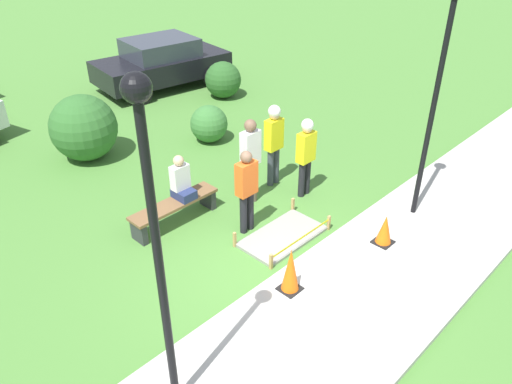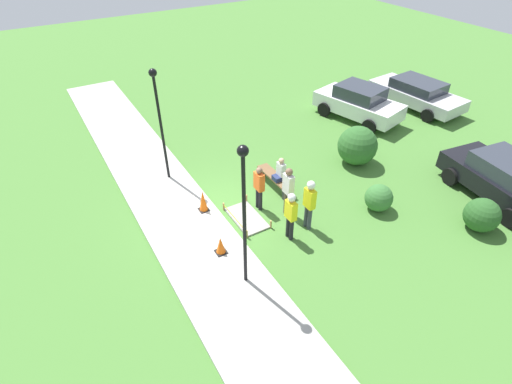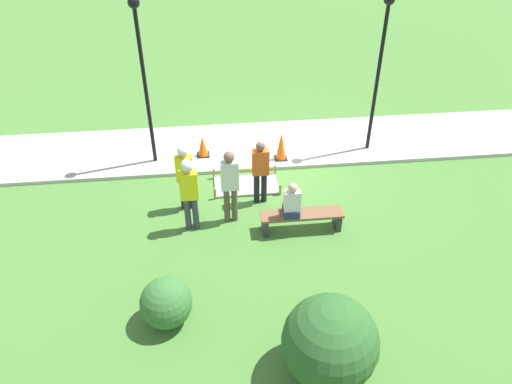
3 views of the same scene
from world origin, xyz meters
The scene contains 17 objects.
ground_plane centered at (0.00, 0.00, 0.00)m, with size 60.00×60.00×0.00m, color #477A33.
sidewalk centered at (0.00, -1.30, 0.05)m, with size 28.00×2.61×0.10m.
wet_concrete_patch centered at (0.88, 0.67, 0.03)m, with size 1.69×0.96×0.31m.
traffic_cone_near_patch centered at (-0.19, -0.43, 0.50)m, with size 0.34×0.34×0.80m.
traffic_cone_far_patch centered at (1.95, -0.84, 0.39)m, with size 0.34×0.34×0.59m.
park_bench centered at (-0.22, 2.52, 0.34)m, with size 1.88×0.44×0.47m.
person_seated_on_bench centered at (0.03, 2.57, 0.82)m, with size 0.36×0.44×0.89m.
worker_supervisor centered at (2.27, 2.19, 1.12)m, with size 0.40×0.27×1.86m.
worker_assistant centered at (2.38, 1.40, 1.04)m, with size 0.40×0.25×1.75m.
bystander_in_orange_shirt centered at (0.59, 1.34, 0.96)m, with size 0.40×0.22×1.70m.
bystander_in_gray_shirt centered at (1.36, 1.99, 1.08)m, with size 0.40×0.25×1.87m.
lamppost_near centered at (3.27, -0.72, 2.92)m, with size 0.28×0.28×4.37m.
lamppost_far centered at (-2.75, -0.75, 2.86)m, with size 0.28×0.28×4.26m.
parked_car_black centered at (4.45, 9.16, 0.82)m, with size 4.48×2.65×1.59m.
shrub_rounded_near centered at (0.03, 6.29, 0.80)m, with size 1.59×1.59×1.59m.
shrub_rounded_mid centered at (5.18, 7.00, 0.56)m, with size 1.13×1.13×1.13m.
shrub_rounded_far centered at (2.74, 4.88, 0.48)m, with size 0.97×0.97×0.97m.
Camera 1 is at (-4.95, -4.29, 5.65)m, focal length 35.00 mm.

